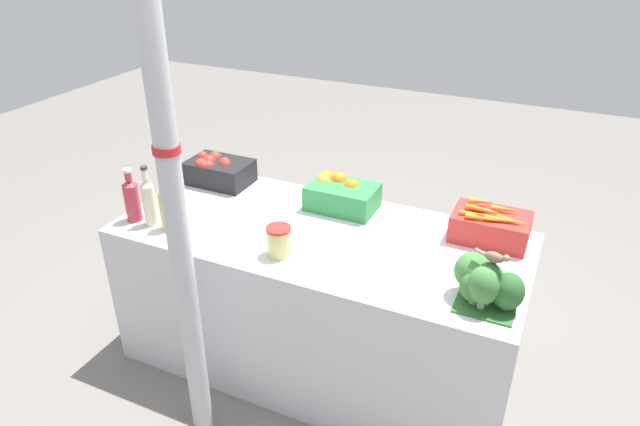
% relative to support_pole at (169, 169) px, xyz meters
% --- Properties ---
extents(ground_plane, '(10.00, 10.00, 0.00)m').
position_rel_support_pole_xyz_m(ground_plane, '(0.29, 0.63, -1.27)').
color(ground_plane, slate).
extents(market_table, '(1.88, 0.84, 0.76)m').
position_rel_support_pole_xyz_m(market_table, '(0.29, 0.63, -0.89)').
color(market_table, silver).
rests_on(market_table, ground_plane).
extents(support_pole, '(0.10, 0.10, 2.54)m').
position_rel_support_pole_xyz_m(support_pole, '(0.00, 0.00, 0.00)').
color(support_pole, '#B7BABF').
rests_on(support_pole, ground_plane).
extents(apple_crate, '(0.33, 0.23, 0.16)m').
position_rel_support_pole_xyz_m(apple_crate, '(-0.44, 0.89, -0.44)').
color(apple_crate, black).
rests_on(apple_crate, market_table).
extents(orange_crate, '(0.33, 0.23, 0.16)m').
position_rel_support_pole_xyz_m(orange_crate, '(0.28, 0.90, -0.44)').
color(orange_crate, '#2D8442').
rests_on(orange_crate, market_table).
extents(carrot_crate, '(0.33, 0.23, 0.16)m').
position_rel_support_pole_xyz_m(carrot_crate, '(1.01, 0.89, -0.44)').
color(carrot_crate, red).
rests_on(carrot_crate, market_table).
extents(broccoli_pile, '(0.27, 0.21, 0.19)m').
position_rel_support_pole_xyz_m(broccoli_pile, '(1.07, 0.39, -0.42)').
color(broccoli_pile, '#2D602D').
rests_on(broccoli_pile, market_table).
extents(juice_bottle_ruby, '(0.07, 0.07, 0.26)m').
position_rel_support_pole_xyz_m(juice_bottle_ruby, '(-0.56, 0.37, -0.40)').
color(juice_bottle_ruby, '#B2333D').
rests_on(juice_bottle_ruby, market_table).
extents(juice_bottle_cloudy, '(0.06, 0.06, 0.30)m').
position_rel_support_pole_xyz_m(juice_bottle_cloudy, '(-0.46, 0.37, -0.39)').
color(juice_bottle_cloudy, beige).
rests_on(juice_bottle_cloudy, market_table).
extents(juice_bottle_golden, '(0.07, 0.07, 0.26)m').
position_rel_support_pole_xyz_m(juice_bottle_golden, '(-0.36, 0.37, -0.40)').
color(juice_bottle_golden, gold).
rests_on(juice_bottle_golden, market_table).
extents(pickle_jar, '(0.11, 0.11, 0.13)m').
position_rel_support_pole_xyz_m(pickle_jar, '(0.21, 0.38, -0.45)').
color(pickle_jar, '#D1CC75').
rests_on(pickle_jar, market_table).
extents(sparrow_bird, '(0.13, 0.05, 0.05)m').
position_rel_support_pole_xyz_m(sparrow_bird, '(1.09, 0.39, -0.30)').
color(sparrow_bird, '#4C3D2D').
rests_on(sparrow_bird, broccoli_pile).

